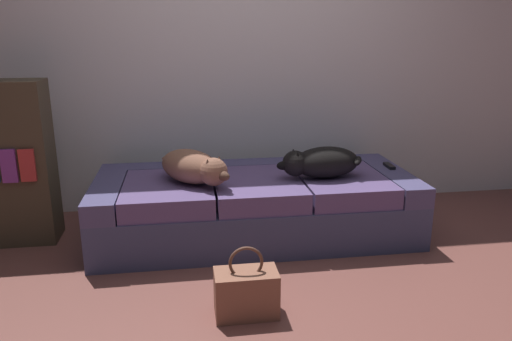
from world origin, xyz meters
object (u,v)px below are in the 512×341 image
Objects in this scene: tv_remote at (389,166)px; bookshelf at (8,164)px; dog_dark at (321,162)px; couch at (255,205)px; handbag at (246,292)px; dog_tan at (194,167)px.

bookshelf is (-2.65, 0.08, 0.10)m from tv_remote.
tv_remote is at bearing -1.66° from bookshelf.
bookshelf is (-2.08, 0.25, 0.01)m from dog_dark.
couch is 3.50× the size of dog_dark.
dog_dark is 4.17× the size of tv_remote.
dog_dark is 1.65× the size of handbag.
dog_dark is at bearing 0.20° from dog_tan.
tv_remote is 2.66m from bookshelf.
couch is 1.05m from handbag.
bookshelf reaches higher than couch.
handbag is (-0.20, -1.02, -0.09)m from couch.
dog_tan is at bearing -179.80° from dog_dark.
tv_remote is 0.14× the size of bookshelf.
couch is at bearing 79.04° from handbag.
handbag is 0.34× the size of bookshelf.
couch is 14.58× the size of tv_remote.
handbag is (-0.63, -0.91, -0.42)m from dog_dark.
bookshelf reaches higher than tv_remote.
handbag is at bearing -124.91° from dog_dark.
dog_tan reaches higher than couch.
couch is 0.55m from dog_tan.
tv_remote is (1.01, 0.06, 0.23)m from couch.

